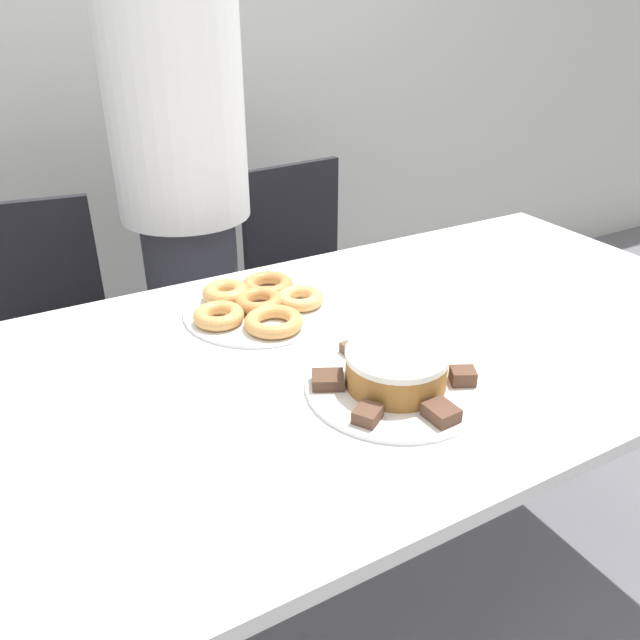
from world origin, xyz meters
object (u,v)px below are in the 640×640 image
person_standing (185,198)px  office_chair_right (314,299)px  frosted_cake (396,368)px  plate_donuts (260,309)px  plate_cake (395,386)px  office_chair_left (48,364)px

person_standing → office_chair_right: (0.46, 0.06, -0.46)m
person_standing → frosted_cake: (0.06, -0.99, -0.06)m
person_standing → plate_donuts: size_ratio=4.89×
office_chair_right → frosted_cake: (-0.40, -1.05, 0.40)m
person_standing → office_chair_right: bearing=6.9°
person_standing → plate_cake: 1.00m
plate_cake → plate_donuts: same height
office_chair_left → person_standing: bearing=1.1°
office_chair_left → plate_donuts: (0.44, -0.64, 0.36)m
plate_donuts → plate_cake: bearing=-77.7°
office_chair_right → plate_donuts: (-0.49, -0.64, 0.36)m
office_chair_right → plate_cake: 1.18m
office_chair_right → frosted_cake: office_chair_right is taller
office_chair_left → frosted_cake: 1.24m
office_chair_right → plate_donuts: bearing=-133.2°
plate_cake → plate_donuts: bearing=102.3°
plate_donuts → frosted_cake: (0.09, -0.41, 0.04)m
person_standing → frosted_cake: bearing=-86.5°
plate_donuts → person_standing: bearing=87.3°
plate_donuts → frosted_cake: 0.42m
office_chair_left → frosted_cake: office_chair_left is taller
person_standing → office_chair_left: (-0.46, 0.06, -0.46)m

